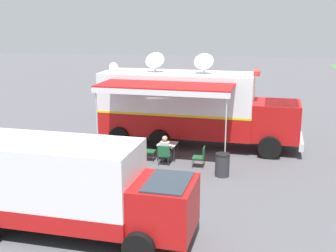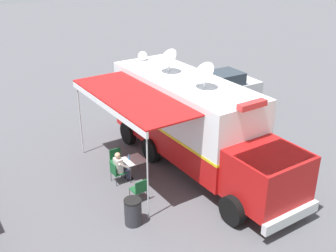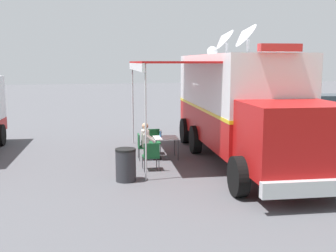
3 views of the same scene
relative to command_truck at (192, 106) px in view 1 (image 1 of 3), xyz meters
name	(u,v)px [view 1 (image 1 of 3)]	position (x,y,z in m)	size (l,w,h in m)	color
ground_plane	(177,144)	(-0.09, -0.74, -1.95)	(100.00, 100.00, 0.00)	#515156
lot_stripe	(216,129)	(-3.29, 0.93, -1.94)	(0.12, 4.80, 0.01)	silver
command_truck	(192,106)	(0.00, 0.00, 0.00)	(5.25, 9.64, 4.53)	#B71414
folding_table	(168,145)	(2.35, -0.78, -1.27)	(0.85, 0.85, 0.73)	silver
water_bottle	(165,142)	(2.50, -0.89, -1.11)	(0.07, 0.07, 0.22)	#4C99D8
folding_chair_at_table	(164,154)	(3.15, -0.78, -1.43)	(0.51, 0.51, 0.87)	#19562D
folding_chair_beside_table	(147,149)	(2.62, -1.63, -1.43)	(0.51, 0.51, 0.87)	#19562D
folding_chair_spare_by_truck	(201,155)	(3.12, 0.75, -1.43)	(0.49, 0.49, 0.87)	#19562D
seated_responder	(165,149)	(2.96, -0.77, -1.30)	(0.68, 0.58, 1.25)	silver
trash_bin	(222,165)	(4.00, 1.68, -1.49)	(0.57, 0.57, 0.91)	#2D2D33
support_truck	(66,188)	(9.40, -2.44, -0.56)	(2.72, 6.93, 2.70)	white
car_behind_truck	(134,101)	(-6.00, -4.42, -1.07)	(4.38, 2.38, 1.76)	#B2B5BA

